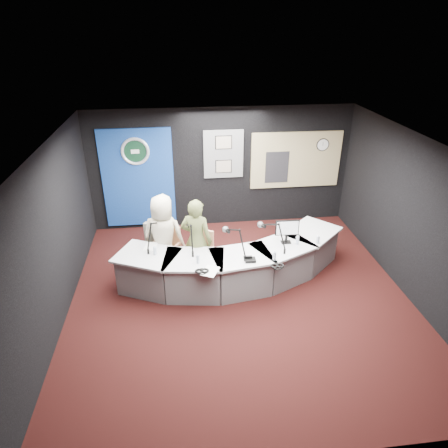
{
  "coord_description": "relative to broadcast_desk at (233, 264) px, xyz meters",
  "views": [
    {
      "loc": [
        -0.99,
        -5.71,
        4.48
      ],
      "look_at": [
        -0.2,
        0.8,
        1.1
      ],
      "focal_mm": 32.0,
      "sensor_mm": 36.0,
      "label": 1
    }
  ],
  "objects": [
    {
      "name": "armchair_left",
      "position": [
        -1.28,
        0.41,
        0.1
      ],
      "size": [
        0.72,
        0.72,
        0.94
      ],
      "primitive_type": null,
      "rotation": [
        0.0,
        0.0,
        -0.52
      ],
      "color": "#BA7A55",
      "rests_on": "ground"
    },
    {
      "name": "wall_left",
      "position": [
        -2.95,
        -0.55,
        1.02
      ],
      "size": [
        0.02,
        6.0,
        2.8
      ],
      "primitive_type": "cube",
      "color": "black",
      "rests_on": "ground"
    },
    {
      "name": "backdrop_panel",
      "position": [
        -1.85,
        2.42,
        0.88
      ],
      "size": [
        1.6,
        0.05,
        2.3
      ],
      "primitive_type": "cube",
      "color": "navy",
      "rests_on": "wall_back"
    },
    {
      "name": "desk_phone",
      "position": [
        0.21,
        -0.52,
        0.4
      ],
      "size": [
        0.19,
        0.16,
        0.05
      ],
      "primitive_type": "cube",
      "rotation": [
        0.0,
        0.0,
        -0.05
      ],
      "color": "black",
      "rests_on": "broadcast_desk"
    },
    {
      "name": "paper_stack",
      "position": [
        -1.52,
        0.2,
        0.38
      ],
      "size": [
        0.27,
        0.34,
        0.0
      ],
      "primitive_type": "cube",
      "rotation": [
        0.0,
        0.0,
        -0.22
      ],
      "color": "white",
      "rests_on": "broadcast_desk"
    },
    {
      "name": "wall_right",
      "position": [
        3.05,
        -0.55,
        1.02
      ],
      "size": [
        0.02,
        6.0,
        2.8
      ],
      "primitive_type": "cube",
      "color": "black",
      "rests_on": "ground"
    },
    {
      "name": "wall_back",
      "position": [
        0.05,
        2.45,
        1.02
      ],
      "size": [
        6.0,
        0.02,
        2.8
      ],
      "primitive_type": "cube",
      "color": "black",
      "rests_on": "ground"
    },
    {
      "name": "ceiling",
      "position": [
        0.05,
        -0.55,
        2.42
      ],
      "size": [
        6.0,
        6.0,
        0.02
      ],
      "primitive_type": "cube",
      "color": "silver",
      "rests_on": "ground"
    },
    {
      "name": "pinboard",
      "position": [
        0.1,
        2.42,
        1.38
      ],
      "size": [
        0.9,
        0.04,
        1.1
      ],
      "primitive_type": "cube",
      "color": "slate",
      "rests_on": "wall_back"
    },
    {
      "name": "headphones_far",
      "position": [
        -0.64,
        -0.75,
        0.39
      ],
      "size": [
        0.21,
        0.21,
        0.04
      ],
      "primitive_type": "torus",
      "color": "black",
      "rests_on": "broadcast_desk"
    },
    {
      "name": "boom_mic_a",
      "position": [
        -1.4,
        0.21,
        0.68
      ],
      "size": [
        0.4,
        0.67,
        0.6
      ],
      "primitive_type": null,
      "color": "black",
      "rests_on": "broadcast_desk"
    },
    {
      "name": "armchair_right",
      "position": [
        -0.67,
        0.18,
        0.15
      ],
      "size": [
        0.82,
        0.82,
        1.06
      ],
      "primitive_type": null,
      "rotation": [
        0.0,
        0.0,
        -0.55
      ],
      "color": "#BA7A55",
      "rests_on": "ground"
    },
    {
      "name": "framed_photo_lower",
      "position": [
        0.1,
        2.39,
        1.09
      ],
      "size": [
        0.34,
        0.02,
        0.27
      ],
      "primitive_type": "cube",
      "color": "gray",
      "rests_on": "pinboard"
    },
    {
      "name": "agency_seal",
      "position": [
        -1.85,
        2.38,
        1.52
      ],
      "size": [
        0.63,
        0.07,
        0.63
      ],
      "primitive_type": "torus",
      "rotation": [
        1.57,
        0.0,
        0.0
      ],
      "color": "silver",
      "rests_on": "backdrop_panel"
    },
    {
      "name": "booth_glow",
      "position": [
        1.8,
        2.41,
        1.18
      ],
      "size": [
        2.0,
        0.02,
        1.2
      ],
      "primitive_type": "cube",
      "color": "#FECFA0",
      "rests_on": "booth_window_frame"
    },
    {
      "name": "boom_mic_c",
      "position": [
        -0.01,
        -0.22,
        0.68
      ],
      "size": [
        0.39,
        0.68,
        0.6
      ],
      "primitive_type": null,
      "color": "black",
      "rests_on": "broadcast_desk"
    },
    {
      "name": "person_man",
      "position": [
        -1.28,
        0.41,
        0.45
      ],
      "size": [
        0.91,
        0.71,
        1.65
      ],
      "primitive_type": "imported",
      "rotation": [
        0.0,
        0.0,
        2.89
      ],
      "color": "beige",
      "rests_on": "ground"
    },
    {
      "name": "headphones_near",
      "position": [
        0.64,
        -0.75,
        0.39
      ],
      "size": [
        0.22,
        0.22,
        0.04
      ],
      "primitive_type": "torus",
      "color": "black",
      "rests_on": "broadcast_desk"
    },
    {
      "name": "equipment_rack",
      "position": [
        1.35,
        2.39,
        1.03
      ],
      "size": [
        0.55,
        0.02,
        0.75
      ],
      "primitive_type": "cube",
      "color": "black",
      "rests_on": "booth_window_frame"
    },
    {
      "name": "boom_mic_b",
      "position": [
        -0.78,
        0.05,
        0.68
      ],
      "size": [
        0.16,
        0.74,
        0.6
      ],
      "primitive_type": null,
      "color": "black",
      "rests_on": "broadcast_desk"
    },
    {
      "name": "person_woman",
      "position": [
        -0.67,
        0.18,
        0.45
      ],
      "size": [
        0.71,
        0.6,
        1.65
      ],
      "primitive_type": "imported",
      "rotation": [
        0.0,
        0.0,
        2.74
      ],
      "color": "#545C30",
      "rests_on": "ground"
    },
    {
      "name": "wall_clock",
      "position": [
        2.4,
        2.39,
        1.52
      ],
      "size": [
        0.28,
        0.01,
        0.28
      ],
      "primitive_type": "cylinder",
      "rotation": [
        1.57,
        0.0,
        0.0
      ],
      "color": "white",
      "rests_on": "booth_window_frame"
    },
    {
      "name": "boom_mic_d",
      "position": [
        0.69,
        -0.1,
        0.68
      ],
      "size": [
        0.47,
        0.63,
        0.6
      ],
      "primitive_type": null,
      "color": "black",
      "rests_on": "broadcast_desk"
    },
    {
      "name": "notepad",
      "position": [
        -0.5,
        -0.75,
        0.38
      ],
      "size": [
        0.35,
        0.4,
        0.0
      ],
      "primitive_type": "cube",
      "rotation": [
        0.0,
        0.0,
        -0.46
      ],
      "color": "white",
      "rests_on": "broadcast_desk"
    },
    {
      "name": "seal_center",
      "position": [
        -1.85,
        2.38,
        1.52
      ],
      "size": [
        0.48,
        0.01,
        0.48
      ],
      "primitive_type": "cylinder",
      "rotation": [
        1.57,
        0.0,
        0.0
      ],
      "color": "black",
      "rests_on": "backdrop_panel"
    },
    {
      "name": "broadcast_desk",
      "position": [
        0.0,
        0.0,
        0.0
      ],
      "size": [
        4.5,
        1.9,
        0.75
      ],
      "primitive_type": null,
      "color": "#B5B7BA",
      "rests_on": "ground"
    },
    {
      "name": "wall_front",
      "position": [
        0.05,
        -3.55,
        1.02
      ],
      "size": [
        6.0,
        0.02,
        2.8
      ],
      "primitive_type": "cube",
      "color": "black",
      "rests_on": "ground"
    },
    {
      "name": "computer_monitor",
      "position": [
        0.99,
        0.03,
        0.7
      ],
      "size": [
        0.49,
        0.05,
        0.34
      ],
      "primitive_type": "cube",
      "rotation": [
        0.0,
        0.0,
        -0.03
      ],
      "color": "black",
      "rests_on": "broadcast_desk"
    },
    {
      "name": "ground",
      "position": [
        0.05,
        -0.55,
        -0.38
      ],
      "size": [
        6.0,
        6.0,
        0.0
      ],
      "primitive_type": "plane",
      "color": "black",
      "rests_on": "ground"
    },
    {
      "name": "draped_jacket",
      "position": [
        -1.43,
        0.63,
        0.24
      ],
      "size": [
        0.48,
        0.33,
        0.7
      ],
      "primitive_type": "cube",
      "rotation": [
        0.0,
        0.0,
        -0.52
      ],
      "color": "#6C695B",
      "rests_on": "armchair_left"
    },
    {
      "name": "framed_photo_upper",
      "position": [
        0.1,
        2.39,
        1.65
      ],
      "size": [
        0.34,
        0.02,
        0.27
      ],
      "primitive_type": "cube",
      "color": "gray",
      "rests_on": "pinboard"
    },
    {
      "name": "booth_window_frame",
      "position": [
        1.8,
        2.42,
        1.18
      ],
      "size": [
        2.12,
        0.06,
        1.32
      ],
      "primitive_type": "cube",
      "color": "tan",
      "rests_on": "wall_back"
    },
    {
      "name": "water_bottles",
      "position": [
        0.07,
        -0.29,
        0.46
      ],
      "size": [
        3.05,
        0.54,
        0.18
      ],
      "primitive_type": null,
      "color": "silver",
      "rests_on": "broadcast_desk"
    }
  ]
}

